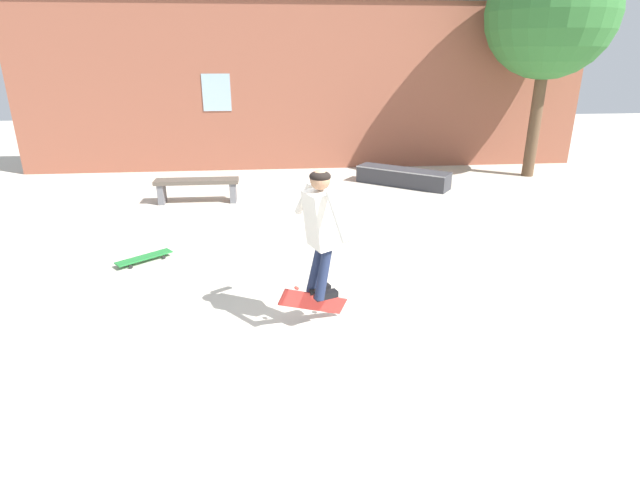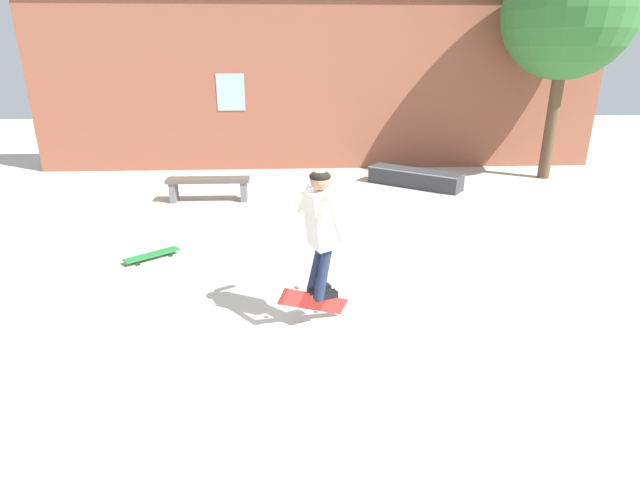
% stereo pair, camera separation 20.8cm
% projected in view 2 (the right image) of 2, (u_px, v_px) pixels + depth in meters
% --- Properties ---
extents(ground_plane, '(40.00, 40.00, 0.00)m').
position_uv_depth(ground_plane, '(370.00, 339.00, 5.39)').
color(ground_plane, beige).
extents(building_backdrop, '(15.34, 0.52, 5.39)m').
position_uv_depth(building_backdrop, '(322.00, 77.00, 12.76)').
color(building_backdrop, '#93513D').
rests_on(building_backdrop, ground_plane).
extents(tree_right, '(2.93, 2.93, 5.24)m').
position_uv_depth(tree_right, '(569.00, 12.00, 11.08)').
color(tree_right, brown).
rests_on(tree_right, ground_plane).
extents(park_bench, '(1.69, 0.39, 0.49)m').
position_uv_depth(park_bench, '(208.00, 184.00, 10.32)').
color(park_bench, brown).
rests_on(park_bench, ground_plane).
extents(skate_ledge, '(2.05, 1.75, 0.39)m').
position_uv_depth(skate_ledge, '(415.00, 178.00, 11.52)').
color(skate_ledge, '#38383D').
rests_on(skate_ledge, ground_plane).
extents(skater, '(0.49, 1.12, 1.42)m').
position_uv_depth(skater, '(320.00, 224.00, 5.24)').
color(skater, silver).
extents(skateboard_flipping, '(0.81, 0.33, 0.50)m').
position_uv_depth(skateboard_flipping, '(314.00, 302.00, 5.61)').
color(skateboard_flipping, red).
extents(skateboard_resting, '(0.77, 0.66, 0.08)m').
position_uv_depth(skateboard_resting, '(152.00, 255.00, 7.47)').
color(skateboard_resting, '#237F38').
rests_on(skateboard_resting, ground_plane).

